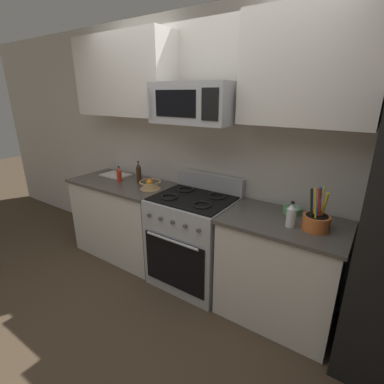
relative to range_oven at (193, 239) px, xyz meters
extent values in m
plane|color=#473828|center=(0.00, -0.65, -0.47)|extent=(16.00, 16.00, 0.00)
cube|color=beige|center=(0.00, 0.38, 0.83)|extent=(8.00, 0.10, 2.60)
cube|color=silver|center=(-0.99, 0.00, -0.03)|extent=(1.17, 0.59, 0.88)
cube|color=#4C4742|center=(-0.99, 0.00, 0.42)|extent=(1.21, 0.63, 0.03)
cube|color=#B2B5BA|center=(0.00, 0.00, -0.02)|extent=(0.76, 0.63, 0.91)
cube|color=black|center=(0.00, -0.32, -0.11)|extent=(0.67, 0.01, 0.51)
cylinder|color=#B2B5BA|center=(0.00, -0.35, 0.15)|extent=(0.57, 0.02, 0.02)
cube|color=black|center=(0.00, 0.00, 0.44)|extent=(0.73, 0.57, 0.02)
cube|color=#B2B5BA|center=(0.00, 0.28, 0.53)|extent=(0.76, 0.06, 0.18)
torus|color=black|center=(-0.18, -0.13, 0.46)|extent=(0.17, 0.17, 0.02)
torus|color=black|center=(0.18, -0.13, 0.46)|extent=(0.17, 0.17, 0.02)
torus|color=black|center=(-0.18, 0.13, 0.46)|extent=(0.17, 0.17, 0.02)
torus|color=black|center=(0.18, 0.13, 0.46)|extent=(0.17, 0.17, 0.02)
cylinder|color=#4C4C51|center=(-0.27, -0.33, 0.32)|extent=(0.04, 0.02, 0.04)
cylinder|color=#4C4C51|center=(-0.14, -0.33, 0.32)|extent=(0.04, 0.02, 0.04)
cylinder|color=#4C4C51|center=(0.00, -0.33, 0.32)|extent=(0.04, 0.02, 0.04)
cylinder|color=#4C4C51|center=(0.14, -0.33, 0.32)|extent=(0.04, 0.02, 0.04)
cylinder|color=#4C4C51|center=(0.27, -0.33, 0.32)|extent=(0.04, 0.02, 0.04)
cube|color=silver|center=(0.87, 0.00, -0.03)|extent=(0.92, 0.59, 0.88)
cube|color=#4C4742|center=(0.87, 0.00, 0.42)|extent=(0.96, 0.63, 0.03)
cube|color=#B2B5BA|center=(0.00, 0.03, 1.31)|extent=(0.74, 0.40, 0.34)
cube|color=black|center=(-0.07, -0.17, 1.31)|extent=(0.41, 0.01, 0.21)
cube|color=black|center=(0.27, -0.17, 1.31)|extent=(0.15, 0.01, 0.24)
cylinder|color=#B2B5BA|center=(-0.33, -0.20, 1.31)|extent=(0.02, 0.02, 0.24)
cube|color=silver|center=(-1.00, 0.16, 1.56)|extent=(1.20, 0.34, 0.80)
cube|color=silver|center=(0.88, 0.16, 1.56)|extent=(0.95, 0.34, 0.80)
cylinder|color=#D1662D|center=(1.10, -0.03, 0.49)|extent=(0.19, 0.19, 0.11)
cylinder|color=black|center=(1.10, -0.03, 0.50)|extent=(0.16, 0.16, 0.10)
cylinder|color=black|center=(1.06, -0.06, 0.61)|extent=(0.06, 0.07, 0.29)
cylinder|color=yellow|center=(1.09, 0.01, 0.61)|extent=(0.08, 0.04, 0.30)
cylinder|color=red|center=(1.11, -0.03, 0.61)|extent=(0.05, 0.07, 0.31)
cylinder|color=blue|center=(1.10, -0.03, 0.62)|extent=(0.03, 0.07, 0.32)
cylinder|color=yellow|center=(1.13, -0.01, 0.60)|extent=(0.06, 0.09, 0.28)
cylinder|color=yellow|center=(1.09, -0.08, 0.62)|extent=(0.05, 0.02, 0.31)
cone|color=tan|center=(-0.55, 0.00, 0.47)|extent=(0.22, 0.22, 0.07)
torus|color=tan|center=(-0.55, 0.00, 0.51)|extent=(0.23, 0.23, 0.02)
sphere|color=red|center=(-0.58, 0.02, 0.50)|extent=(0.07, 0.07, 0.07)
sphere|color=orange|center=(-0.56, 0.00, 0.50)|extent=(0.07, 0.07, 0.07)
cube|color=silver|center=(-1.24, 0.13, 0.44)|extent=(0.34, 0.24, 0.02)
cylinder|color=red|center=(-1.00, -0.01, 0.50)|extent=(0.05, 0.05, 0.13)
cone|color=red|center=(-1.00, -0.01, 0.59)|extent=(0.05, 0.05, 0.04)
cylinder|color=black|center=(-1.00, -0.01, 0.61)|extent=(0.02, 0.02, 0.01)
cylinder|color=#382314|center=(-0.77, 0.07, 0.53)|extent=(0.06, 0.06, 0.19)
cone|color=#382314|center=(-0.77, 0.07, 0.65)|extent=(0.05, 0.05, 0.05)
cylinder|color=black|center=(-0.77, 0.07, 0.68)|extent=(0.02, 0.02, 0.01)
cylinder|color=silver|center=(0.93, -0.08, 0.51)|extent=(0.07, 0.07, 0.15)
cone|color=silver|center=(0.93, -0.08, 0.60)|extent=(0.06, 0.06, 0.04)
cylinder|color=black|center=(0.93, -0.08, 0.63)|extent=(0.03, 0.03, 0.01)
cylinder|color=#59AD66|center=(0.87, 0.17, 0.46)|extent=(0.14, 0.14, 0.05)
torus|color=#59AD66|center=(0.87, 0.17, 0.49)|extent=(0.15, 0.15, 0.01)
camera|label=1|loc=(1.41, -2.09, 1.39)|focal=26.48mm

